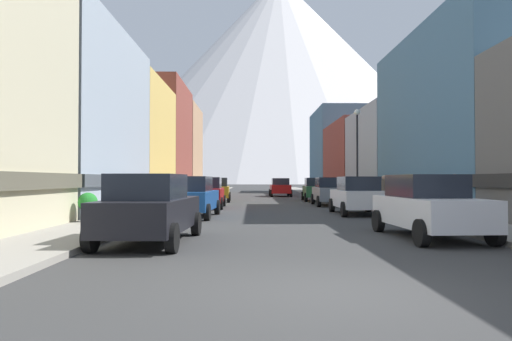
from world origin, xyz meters
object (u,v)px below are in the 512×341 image
object	(u,v)px
trash_bin_right	(461,207)
pedestrian_1	(384,192)
car_left_3	(217,190)
car_driving_0	(280,187)
car_right_1	(357,195)
car_left_2	(207,192)
car_left_1	(191,197)
car_right_2	(330,191)
car_left_0	(150,208)
car_right_0	(428,206)
streetlamp_right	(357,142)
pedestrian_0	(455,199)
potted_plant_1	(145,199)
potted_plant_0	(88,204)
car_right_3	(316,189)

from	to	relation	value
trash_bin_right	pedestrian_1	xyz separation A→B (m)	(-0.10, 9.26, 0.31)
car_left_3	car_driving_0	size ratio (longest dim) A/B	1.01
car_right_1	car_driving_0	xyz separation A→B (m)	(-2.20, 23.24, 0.00)
car_left_2	car_left_3	bearing A→B (deg)	89.98
car_left_1	car_right_2	bearing A→B (deg)	50.39
car_left_2	car_right_1	distance (m)	9.14
car_left_0	car_left_2	size ratio (longest dim) A/B	1.01
car_right_0	car_left_2	bearing A→B (deg)	118.79
streetlamp_right	car_right_2	bearing A→B (deg)	150.93
car_left_3	car_left_2	bearing A→B (deg)	-90.02
car_driving_0	pedestrian_0	size ratio (longest dim) A/B	2.59
trash_bin_right	potted_plant_1	xyz separation A→B (m)	(-13.35, 8.73, -0.09)
trash_bin_right	car_left_1	bearing A→B (deg)	160.80
trash_bin_right	pedestrian_0	world-z (taller)	pedestrian_0
potted_plant_0	car_left_0	bearing A→B (deg)	-54.58
trash_bin_right	car_driving_0	bearing A→B (deg)	99.49
potted_plant_1	pedestrian_1	bearing A→B (deg)	2.27
pedestrian_1	car_right_2	bearing A→B (deg)	125.23
potted_plant_1	car_left_1	bearing A→B (deg)	-58.39
trash_bin_right	car_right_0	bearing A→B (deg)	-125.44
car_right_0	car_left_3	bearing A→B (deg)	109.57
car_left_3	car_right_2	size ratio (longest dim) A/B	1.00
car_left_3	car_right_2	world-z (taller)	same
car_left_2	streetlamp_right	world-z (taller)	streetlamp_right
car_left_3	streetlamp_right	xyz separation A→B (m)	(9.15, -5.91, 3.09)
car_left_2	trash_bin_right	size ratio (longest dim) A/B	4.51
car_right_2	potted_plant_0	distance (m)	16.78
car_left_3	potted_plant_0	world-z (taller)	car_left_3
car_left_0	potted_plant_0	world-z (taller)	car_left_0
trash_bin_right	potted_plant_1	world-z (taller)	trash_bin_right
car_right_3	pedestrian_1	bearing A→B (deg)	-75.93
car_driving_0	potted_plant_1	world-z (taller)	car_driving_0
car_left_2	car_right_3	size ratio (longest dim) A/B	0.99
car_right_0	potted_plant_0	bearing A→B (deg)	162.20
car_left_2	car_right_1	size ratio (longest dim) A/B	1.00
car_left_0	car_right_2	distance (m)	18.93
car_right_1	car_driving_0	bearing A→B (deg)	95.41
potted_plant_0	car_left_1	bearing A→B (deg)	48.83
car_left_0	car_right_3	bearing A→B (deg)	72.17
car_left_2	pedestrian_1	size ratio (longest dim) A/B	2.56
pedestrian_0	car_left_0	bearing A→B (deg)	-154.19
pedestrian_0	pedestrian_1	xyz separation A→B (m)	(0.00, 9.01, 0.02)
car_left_1	potted_plant_1	world-z (taller)	car_left_1
car_left_1	car_left_2	bearing A→B (deg)	89.98
potted_plant_0	pedestrian_1	distance (m)	16.23
car_right_0	car_right_1	size ratio (longest dim) A/B	1.01
potted_plant_1	pedestrian_0	size ratio (longest dim) A/B	0.47
car_left_3	potted_plant_0	distance (m)	18.18
car_left_0	pedestrian_0	distance (m)	11.17
car_left_0	car_left_1	xyz separation A→B (m)	(-0.00, 8.15, 0.00)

